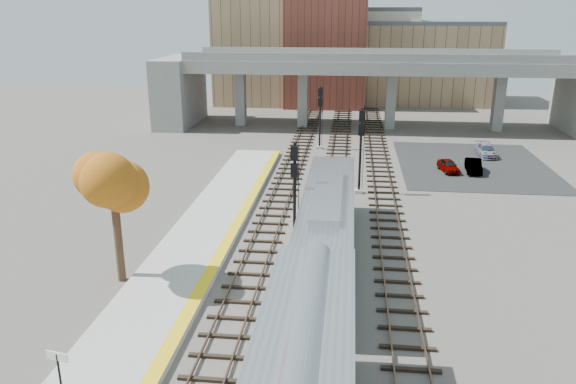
% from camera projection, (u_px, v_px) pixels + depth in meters
% --- Properties ---
extents(ground, '(160.00, 160.00, 0.00)m').
position_uv_depth(ground, '(303.00, 298.00, 29.15)').
color(ground, '#47423D').
rests_on(ground, ground).
extents(platform, '(4.50, 60.00, 0.35)m').
position_uv_depth(platform, '(167.00, 287.00, 29.87)').
color(platform, '#9E9E99').
rests_on(platform, ground).
extents(yellow_strip, '(0.70, 60.00, 0.01)m').
position_uv_depth(yellow_strip, '(202.00, 286.00, 29.61)').
color(yellow_strip, yellow).
rests_on(yellow_strip, platform).
extents(tracks, '(10.70, 95.00, 0.25)m').
position_uv_depth(tracks, '(331.00, 214.00, 40.84)').
color(tracks, black).
rests_on(tracks, ground).
extents(overpass, '(54.00, 12.00, 9.50)m').
position_uv_depth(overpass, '(375.00, 81.00, 69.34)').
color(overpass, slate).
rests_on(overpass, ground).
extents(buildings_far, '(43.00, 21.00, 20.60)m').
position_uv_depth(buildings_far, '(348.00, 52.00, 89.47)').
color(buildings_far, '#A0825D').
rests_on(buildings_far, ground).
extents(parking_lot, '(14.00, 18.00, 0.04)m').
position_uv_depth(parking_lot, '(473.00, 165.00, 54.10)').
color(parking_lot, black).
rests_on(parking_lot, ground).
extents(locomotive, '(3.02, 19.05, 4.10)m').
position_uv_depth(locomotive, '(327.00, 225.00, 32.79)').
color(locomotive, '#A8AAB2').
rests_on(locomotive, ground).
extents(signal_mast_near, '(0.60, 0.64, 6.76)m').
position_uv_depth(signal_mast_near, '(294.00, 198.00, 34.22)').
color(signal_mast_near, '#9E9E99').
rests_on(signal_mast_near, ground).
extents(signal_mast_mid, '(0.60, 0.64, 6.97)m').
position_uv_depth(signal_mast_mid, '(360.00, 152.00, 44.64)').
color(signal_mast_mid, '#9E9E99').
rests_on(signal_mast_mid, ground).
extents(signal_mast_far, '(0.60, 0.64, 6.66)m').
position_uv_depth(signal_mast_far, '(320.00, 119.00, 59.25)').
color(signal_mast_far, '#9E9E99').
rests_on(signal_mast_far, ground).
extents(station_sign, '(0.89, 0.24, 2.27)m').
position_uv_depth(station_sign, '(59.00, 368.00, 20.20)').
color(station_sign, black).
rests_on(station_sign, platform).
extents(tree, '(3.60, 3.60, 7.55)m').
position_uv_depth(tree, '(113.00, 183.00, 29.32)').
color(tree, '#382619').
rests_on(tree, ground).
extents(car_a, '(1.95, 3.49, 1.12)m').
position_uv_depth(car_a, '(448.00, 166.00, 51.53)').
color(car_a, '#99999E').
rests_on(car_a, parking_lot).
extents(car_b, '(1.58, 3.74, 1.20)m').
position_uv_depth(car_b, '(474.00, 166.00, 51.32)').
color(car_b, '#99999E').
rests_on(car_b, parking_lot).
extents(car_c, '(1.69, 4.06, 1.17)m').
position_uv_depth(car_c, '(486.00, 150.00, 56.99)').
color(car_c, '#99999E').
rests_on(car_c, parking_lot).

